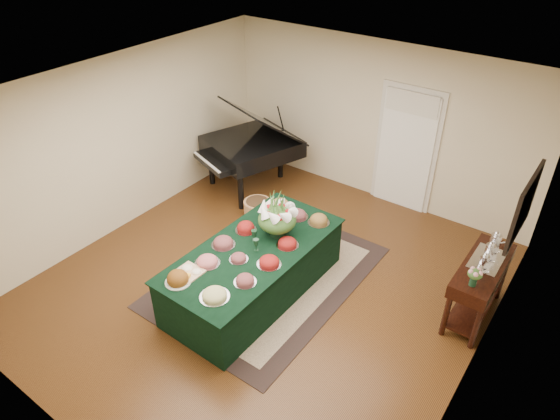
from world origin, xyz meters
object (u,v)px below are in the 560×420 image
Objects in this scene: floral_centerpiece at (277,215)px; mahogany_sideboard at (481,276)px; grand_piano at (251,146)px; buffet_table at (254,270)px.

mahogany_sideboard is at bearing 19.39° from floral_centerpiece.
grand_piano is at bearing 168.21° from mahogany_sideboard.
buffet_table is 0.80m from floral_centerpiece.
grand_piano is at bearing 136.44° from floral_centerpiece.
floral_centerpiece is 2.57m from grand_piano.
mahogany_sideboard is (4.31, -0.90, -0.17)m from grand_piano.
buffet_table is 4.90× the size of floral_centerpiece.
buffet_table is 2.06× the size of mahogany_sideboard.
buffet_table is 2.84m from mahogany_sideboard.
mahogany_sideboard is at bearing -11.79° from grand_piano.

